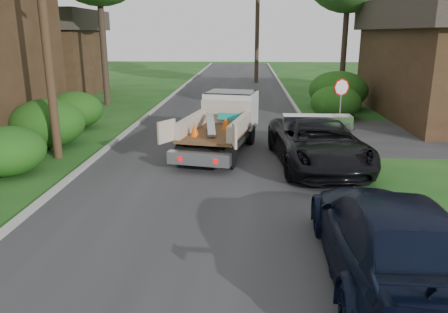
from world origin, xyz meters
name	(u,v)px	position (x,y,z in m)	size (l,w,h in m)	color
ground	(194,217)	(0.00, 0.00, 0.00)	(120.00, 120.00, 0.00)	#164413
road	(220,129)	(0.00, 10.00, 0.00)	(8.00, 90.00, 0.02)	#28282B
curb_left	(133,127)	(-4.10, 10.00, 0.06)	(0.20, 90.00, 0.12)	#9E9E99
curb_right	(309,129)	(4.10, 10.00, 0.06)	(0.20, 90.00, 0.12)	#9E9E99
stop_sign	(341,95)	(5.20, 9.00, 1.78)	(0.71, 0.32, 2.48)	slate
utility_pole	(43,5)	(-5.48, 4.98, 5.17)	(2.42, 1.25, 10.00)	#382619
house_left_far	(44,51)	(-13.50, 22.00, 3.05)	(7.56, 7.56, 6.00)	#352415
hedge_left_a	(7,151)	(-6.20, 3.00, 0.77)	(2.34, 2.34, 1.53)	#174510
hedge_left_b	(47,123)	(-6.50, 6.50, 0.94)	(2.86, 2.86, 1.87)	#174510
hedge_left_c	(74,110)	(-6.80, 10.00, 0.85)	(2.60, 2.60, 1.70)	#174510
hedge_right_a	(336,102)	(5.80, 13.00, 0.85)	(2.60, 2.60, 1.70)	#174510
hedge_right_b	(338,90)	(6.50, 16.00, 1.10)	(3.38, 3.38, 2.21)	#174510
flatbed_truck	(225,119)	(0.40, 6.72, 1.12)	(3.25, 5.76, 2.06)	black
black_pickup	(318,142)	(3.60, 4.50, 0.80)	(2.67, 5.78, 1.61)	black
navy_suv	(389,237)	(3.80, -2.50, 0.81)	(2.27, 5.58, 1.62)	black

